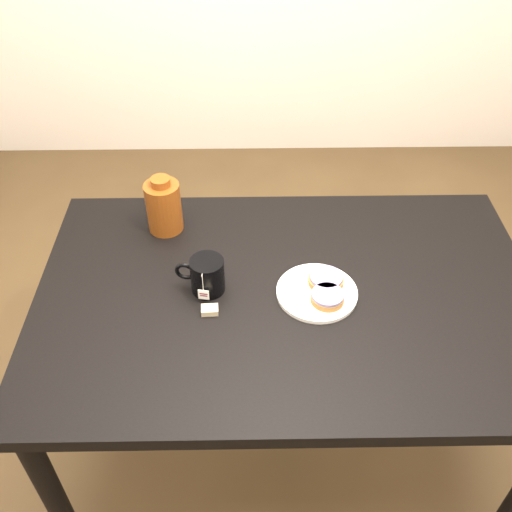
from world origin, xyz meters
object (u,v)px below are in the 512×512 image
Objects in this scene: bagel_back at (326,280)px; teabag_pouch at (210,310)px; plate at (317,292)px; bagel_package at (164,206)px; table at (287,312)px; mug at (207,275)px; bagel_front at (327,297)px.

bagel_back is 0.33m from teabag_pouch.
plate is 2.05× the size of bagel_back.
bagel_package is at bearing 112.81° from teabag_pouch.
bagel_back reaches higher than plate.
table is 9.63× the size of mug.
bagel_front is at bearing -23.92° from table.
mug is at bearing -179.14° from bagel_back.
bagel_front is at bearing -0.57° from mug.
bagel_package reaches higher than mug.
table is at bearing 156.08° from bagel_front.
table is 6.26× the size of plate.
teabag_pouch is at bearing -161.18° from table.
bagel_back is at bearing 48.65° from plate.
bagel_package reaches higher than bagel_back.
teabag_pouch is at bearing -163.57° from bagel_back.
bagel_back reaches higher than table.
bagel_back is 2.42× the size of teabag_pouch.
table is 0.26m from mug.
table is 11.64× the size of bagel_front.
table is at bearing 18.82° from teabag_pouch.
plate is at bearing -131.35° from bagel_back.
bagel_front is 0.83× the size of mug.
plate is 0.31m from mug.
bagel_back is at bearing 87.16° from bagel_front.
plate is 0.05m from bagel_front.
mug is 0.10m from teabag_pouch.
bagel_front is 0.33m from mug.
mug reaches higher than bagel_front.
teabag_pouch is at bearing -67.19° from bagel_package.
bagel_package is (-0.47, 0.34, 0.06)m from bagel_front.
bagel_front is (-0.00, -0.07, 0.00)m from bagel_back.
bagel_package reaches higher than teabag_pouch.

